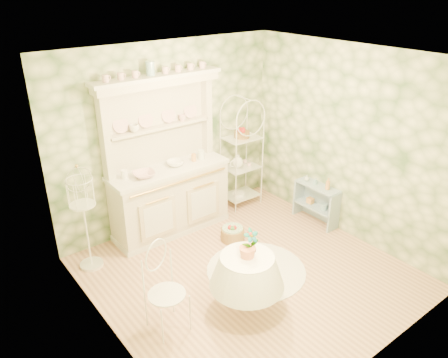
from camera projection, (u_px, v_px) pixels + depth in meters
floor at (248, 273)px, 5.60m from camera, size 3.60×3.60×0.00m
ceiling at (254, 58)px, 4.46m from camera, size 3.60×3.60×0.00m
wall_left at (104, 228)px, 4.03m from camera, size 3.60×3.60×0.00m
wall_right at (349, 144)px, 6.03m from camera, size 3.60×3.60×0.00m
wall_back at (169, 137)px, 6.32m from camera, size 3.60×3.60×0.00m
wall_front at (388, 247)px, 3.74m from camera, size 3.60×3.60×0.00m
kitchen_dresser at (168, 159)px, 6.09m from camera, size 1.87×0.61×2.29m
bakers_rack at (242, 155)px, 6.98m from camera, size 0.54×0.40×1.72m
side_shelf at (316, 204)px, 6.67m from camera, size 0.29×0.71×0.60m
round_table at (247, 281)px, 4.84m from camera, size 0.78×0.78×0.77m
cafe_chair at (167, 296)px, 4.56m from camera, size 0.50×0.50×0.84m
birdcage_stand at (85, 221)px, 5.46m from camera, size 0.34×0.34×1.36m
floor_basket at (233, 232)px, 6.26m from camera, size 0.43×0.43×0.25m
lace_rug at (256, 270)px, 5.65m from camera, size 1.30×1.30×0.01m
bowl_floral at (144, 176)px, 5.86m from camera, size 0.35×0.35×0.07m
bowl_white at (175, 165)px, 6.21m from camera, size 0.31×0.31×0.08m
cup_left at (134, 130)px, 5.79m from camera, size 0.16×0.16×0.10m
cup_right at (182, 119)px, 6.21m from camera, size 0.12×0.12×0.10m
potted_geranium at (251, 246)px, 4.65m from camera, size 0.19×0.15×0.33m
bottle_amber at (328, 185)px, 6.38m from camera, size 0.08×0.08×0.18m
bottle_blue at (315, 182)px, 6.55m from camera, size 0.05×0.05×0.11m
bottle_glass at (307, 179)px, 6.67m from camera, size 0.10×0.10×0.10m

